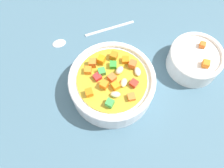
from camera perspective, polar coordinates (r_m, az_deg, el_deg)
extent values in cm
cube|color=#42667A|center=(54.64, 0.00, -1.73)|extent=(140.00, 140.00, 2.00)
cylinder|color=white|center=(51.43, 0.00, -0.23)|extent=(17.64, 17.64, 4.99)
torus|color=white|center=(48.84, 0.00, 1.14)|extent=(17.78, 17.78, 1.20)
cylinder|color=gold|center=(48.98, 0.00, 1.06)|extent=(14.26, 14.26, 0.40)
cube|color=red|center=(48.39, -3.49, 1.34)|extent=(1.97, 1.97, 1.04)
cube|color=orange|center=(50.46, 0.06, 6.62)|extent=(1.73, 1.73, 1.56)
ellipsoid|color=beige|center=(49.01, 1.77, 3.23)|extent=(2.15, 2.32, 1.25)
cube|color=orange|center=(47.07, -5.38, -2.01)|extent=(1.81, 1.81, 1.39)
cube|color=orange|center=(49.68, 4.82, 4.63)|extent=(1.76, 1.76, 1.48)
cube|color=green|center=(49.65, 0.15, 4.49)|extent=(1.45, 1.45, 1.10)
cube|color=green|center=(46.07, 0.07, -4.53)|extent=(1.84, 1.84, 1.41)
cube|color=orange|center=(49.29, -5.63, 3.24)|extent=(1.43, 1.43, 1.16)
cube|color=orange|center=(48.22, -0.18, 1.50)|extent=(1.97, 1.97, 1.30)
cube|color=orange|center=(47.50, 0.86, -0.40)|extent=(1.96, 1.96, 1.29)
cube|color=red|center=(48.00, 5.12, 0.16)|extent=(1.92, 1.92, 1.09)
ellipsoid|color=beige|center=(48.05, 2.77, 0.34)|extent=(1.62, 2.17, 0.88)
cube|color=orange|center=(49.72, -4.56, 4.94)|extent=(1.48, 1.48, 1.65)
ellipsoid|color=beige|center=(46.92, 0.80, -2.45)|extent=(1.99, 1.31, 1.02)
cube|color=orange|center=(47.45, -1.85, -0.14)|extent=(1.85, 1.85, 1.57)
cube|color=orange|center=(50.35, 3.16, 5.63)|extent=(1.52, 1.52, 1.00)
cube|color=orange|center=(50.00, -2.50, 5.68)|extent=(1.79, 1.79, 1.60)
cube|color=orange|center=(46.88, 4.53, -3.02)|extent=(1.75, 1.75, 1.02)
ellipsoid|color=beige|center=(49.34, 5.99, 2.90)|extent=(1.67, 2.19, 0.84)
cube|color=green|center=(48.91, -2.41, 2.91)|extent=(1.78, 1.78, 1.21)
cylinder|color=silver|center=(61.74, -0.55, 12.98)|extent=(11.76, 5.79, 0.69)
ellipsoid|color=silver|center=(60.49, -12.33, 9.46)|extent=(3.92, 3.43, 0.87)
cylinder|color=white|center=(57.46, 18.60, 5.22)|extent=(11.71, 11.71, 4.37)
torus|color=white|center=(55.48, 19.33, 6.44)|extent=(11.82, 11.82, 0.94)
cube|color=orange|center=(56.79, 20.37, 8.56)|extent=(1.36, 1.36, 1.17)
cube|color=orange|center=(54.39, 21.07, 4.43)|extent=(1.58, 1.58, 1.39)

